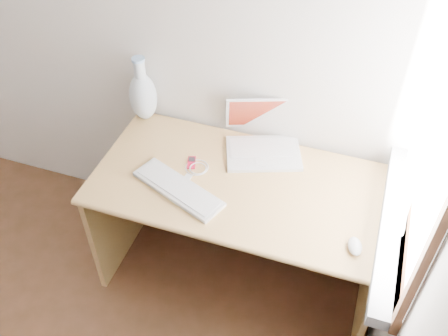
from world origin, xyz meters
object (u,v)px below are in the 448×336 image
(laptop, at_px, (267,140))
(external_keyboard, at_px, (178,189))
(vase, at_px, (143,95))
(desk, at_px, (245,201))

(laptop, relative_size, external_keyboard, 0.89)
(external_keyboard, distance_m, vase, 0.59)
(laptop, distance_m, vase, 0.68)
(external_keyboard, bearing_deg, laptop, 74.95)
(desk, relative_size, laptop, 3.26)
(desk, height_order, laptop, laptop)
(laptop, height_order, vase, vase)
(vase, bearing_deg, desk, -19.24)
(vase, bearing_deg, laptop, -2.89)
(desk, distance_m, vase, 0.75)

